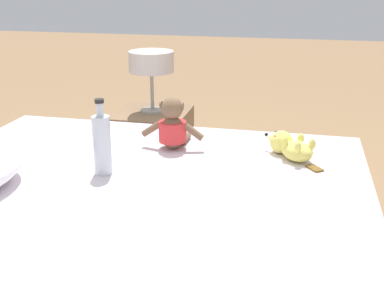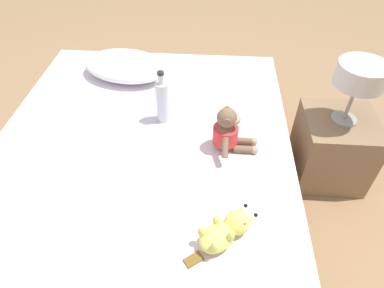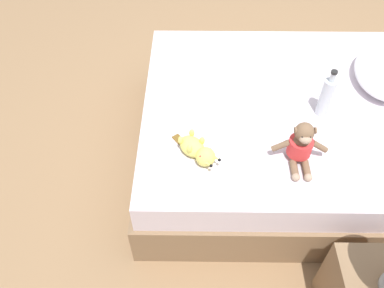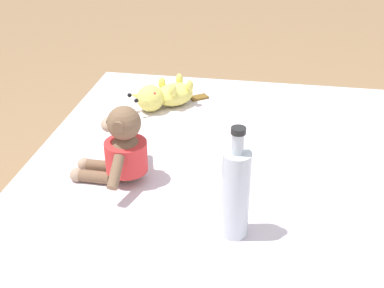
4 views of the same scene
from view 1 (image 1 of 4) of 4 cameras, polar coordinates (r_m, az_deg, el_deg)
The scene contains 6 objects.
bed at distance 1.95m, azimuth -6.79°, elevation -11.16°, with size 1.56×1.81×0.47m.
plush_monkey at distance 2.17m, azimuth -2.21°, elevation 1.96°, with size 0.23×0.29×0.24m.
plush_yellow_creature at distance 2.11m, azimuth 11.30°, elevation -0.30°, with size 0.28×0.26×0.10m.
glass_bottle at distance 1.92m, azimuth -10.38°, elevation 0.07°, with size 0.07×0.07×0.30m.
nightstand at distance 2.96m, azimuth -4.46°, elevation -0.32°, with size 0.41×0.41×0.44m.
bedside_lamp at distance 2.83m, azimuth -4.73°, elevation 9.24°, with size 0.26×0.26×0.35m.
Camera 1 is at (-1.57, -0.58, 1.22)m, focal length 46.09 mm.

